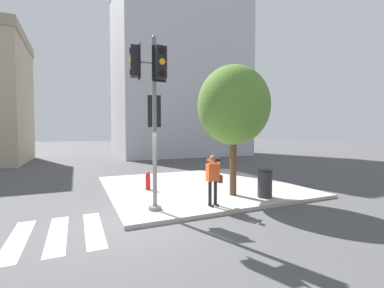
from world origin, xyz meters
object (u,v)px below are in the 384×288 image
traffic_signal_pole (151,98)px  person_photographer (213,176)px  street_tree (234,106)px  trash_bin (265,184)px  fire_hydrant (148,181)px

traffic_signal_pole → person_photographer: (1.95, -0.35, -2.43)m
street_tree → trash_bin: street_tree is taller
traffic_signal_pole → street_tree: bearing=10.4°
traffic_signal_pole → street_tree: 3.39m
traffic_signal_pole → person_photographer: size_ratio=3.21×
traffic_signal_pole → street_tree: traffic_signal_pole is taller
street_tree → fire_hydrant: size_ratio=6.55×
street_tree → trash_bin: (0.87, -0.78, -2.89)m
trash_bin → street_tree: bearing=138.3°
fire_hydrant → trash_bin: (3.59, -3.02, 0.14)m
person_photographer → trash_bin: (2.27, 0.18, -0.48)m
traffic_signal_pole → person_photographer: bearing=-10.1°
person_photographer → fire_hydrant: person_photographer is taller
traffic_signal_pole → street_tree: size_ratio=1.08×
traffic_signal_pole → trash_bin: (4.21, -0.17, -2.91)m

